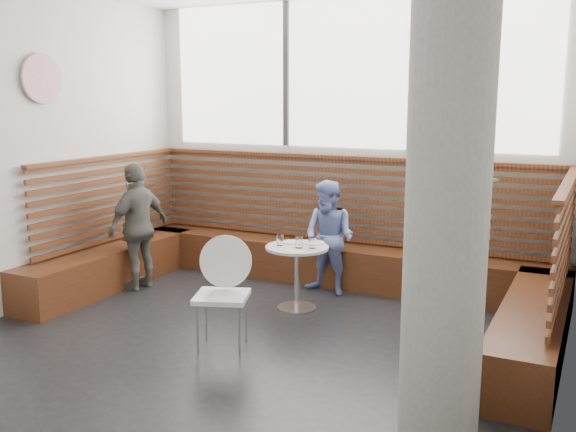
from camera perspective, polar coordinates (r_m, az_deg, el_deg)
The scene contains 15 objects.
room at distance 5.16m, azimuth -4.93°, elevation 4.75°, with size 5.00×5.00×3.20m.
booth at distance 6.93m, azimuth 2.85°, elevation -3.77°, with size 5.00×2.50×1.44m.
concrete_column at distance 3.91m, azimuth 14.04°, elevation 2.57°, with size 0.50×0.50×3.20m, color gray.
wall_art at distance 7.02m, azimuth -21.05°, elevation 11.34°, with size 0.50×0.50×0.03m, color white.
cafe_table at distance 6.45m, azimuth 0.81°, elevation -4.30°, with size 0.63×0.63×0.65m.
cafe_chair at distance 5.49m, azimuth -5.51°, elevation -6.01°, with size 0.46×0.45×0.95m.
adult_man at distance 5.79m, azimuth 14.86°, elevation -2.82°, with size 1.06×0.61×1.63m, color #40452E.
child_back at distance 6.93m, azimuth 3.68°, elevation -1.95°, with size 0.60×0.47×1.24m, color #798DD2.
child_left at distance 7.29m, azimuth -13.16°, elevation -0.91°, with size 0.83×0.34×1.41m, color #605F57.
plate_near at distance 6.55m, azimuth 0.32°, elevation -2.34°, with size 0.19×0.19×0.01m, color white.
plate_far at distance 6.52m, azimuth 2.37°, elevation -2.40°, with size 0.21×0.21×0.01m, color white.
glass_left at distance 6.43m, azimuth -0.72°, elevation -2.15°, with size 0.07×0.07×0.11m, color white.
glass_mid at distance 6.33m, azimuth 0.96°, elevation -2.31°, with size 0.08×0.08×0.12m, color white.
glass_right at distance 6.32m, azimuth 2.16°, elevation -2.38°, with size 0.07×0.07×0.11m, color white.
menu_card at distance 6.21m, azimuth 0.56°, elevation -3.10°, with size 0.20×0.14×0.00m, color #A5C64C.
Camera 1 is at (2.67, -4.38, 2.12)m, focal length 40.00 mm.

